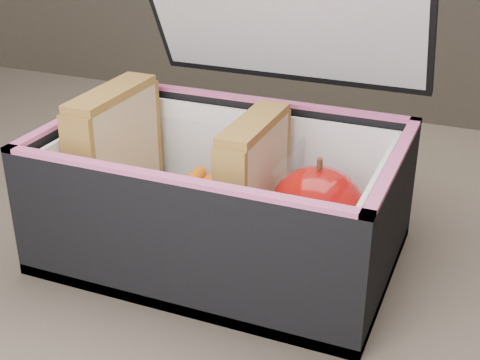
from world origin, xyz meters
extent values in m
cube|color=brown|center=(0.00, 0.00, 0.73)|extent=(1.20, 0.80, 0.03)
cube|color=#382D26|center=(-0.55, 0.35, 0.36)|extent=(0.05, 0.05, 0.72)
cube|color=black|center=(0.03, 0.15, 0.93)|extent=(0.27, 0.08, 0.16)
cube|color=tan|center=(-0.09, 0.03, 0.82)|extent=(0.01, 0.10, 0.10)
cube|color=#D56060|center=(-0.08, 0.03, 0.81)|extent=(0.01, 0.10, 0.10)
cube|color=tan|center=(-0.07, 0.03, 0.82)|extent=(0.01, 0.10, 0.10)
cube|color=brown|center=(-0.08, 0.03, 0.87)|extent=(0.03, 0.10, 0.01)
cube|color=tan|center=(0.04, 0.03, 0.81)|extent=(0.01, 0.09, 0.10)
cube|color=#D56060|center=(0.05, 0.03, 0.81)|extent=(0.01, 0.09, 0.09)
cube|color=tan|center=(0.06, 0.03, 0.81)|extent=(0.01, 0.09, 0.10)
cube|color=brown|center=(0.05, 0.03, 0.87)|extent=(0.03, 0.09, 0.01)
cylinder|color=orange|center=(-0.03, 0.00, 0.77)|extent=(0.03, 0.10, 0.01)
cylinder|color=orange|center=(-0.02, 0.03, 0.78)|extent=(0.03, 0.10, 0.01)
cylinder|color=orange|center=(-0.01, 0.02, 0.79)|extent=(0.03, 0.10, 0.01)
cylinder|color=orange|center=(-0.01, 0.02, 0.77)|extent=(0.02, 0.10, 0.01)
cylinder|color=orange|center=(-0.02, 0.04, 0.78)|extent=(0.03, 0.10, 0.01)
cylinder|color=orange|center=(-0.02, 0.03, 0.79)|extent=(0.02, 0.10, 0.01)
cylinder|color=orange|center=(-0.01, 0.05, 0.77)|extent=(0.03, 0.10, 0.01)
cylinder|color=orange|center=(-0.01, 0.02, 0.78)|extent=(0.01, 0.10, 0.01)
cube|color=white|center=(0.10, 0.03, 0.77)|extent=(0.09, 0.09, 0.01)
ellipsoid|color=maroon|center=(0.10, 0.02, 0.80)|extent=(0.09, 0.09, 0.07)
cylinder|color=#492C1A|center=(0.10, 0.02, 0.84)|extent=(0.01, 0.01, 0.01)
camera|label=1|loc=(0.22, -0.42, 1.05)|focal=50.00mm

